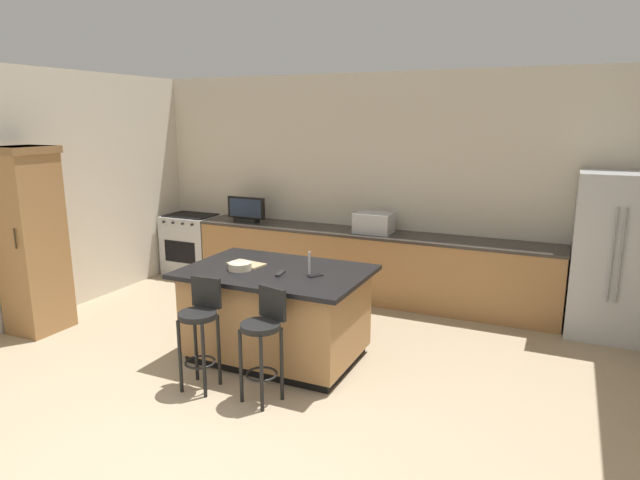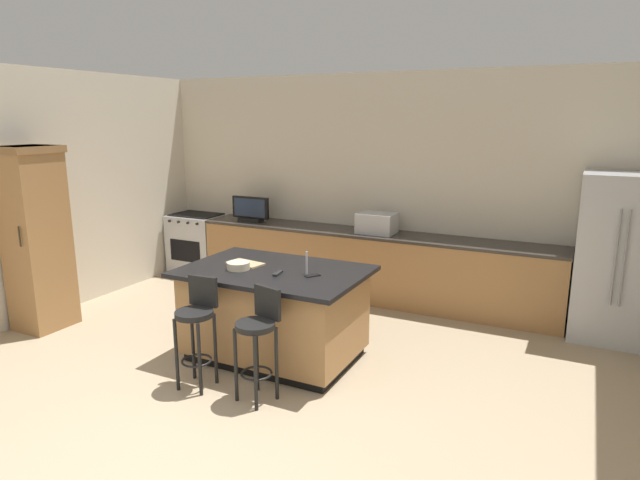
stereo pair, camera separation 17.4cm
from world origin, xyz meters
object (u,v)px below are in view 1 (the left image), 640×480
Objects in this scene: cell_phone at (315,276)px; bar_stool_left at (200,324)px; kitchen_island at (276,313)px; tv_monitor at (246,210)px; microwave at (374,223)px; fruit_bowl at (240,266)px; cabinet_tower at (31,237)px; cutting_board at (246,264)px; bar_stool_right at (263,335)px; range_oven at (192,244)px; refrigerator at (613,256)px; tv_remote at (280,273)px.

bar_stool_left is at bearing -102.68° from cell_phone.
kitchen_island is 2.72m from tv_monitor.
microwave is 2.36m from fruit_bowl.
cabinet_tower is 2.59m from bar_stool_left.
fruit_bowl is at bearing 7.28° from cabinet_tower.
bar_stool_left is at bearing -86.85° from cutting_board.
kitchen_island is 0.85m from bar_stool_right.
fruit_bowl is (-0.63, 0.63, 0.37)m from bar_stool_right.
cutting_board is (2.32, -2.10, 0.47)m from range_oven.
cabinet_tower is 2.08× the size of bar_stool_left.
refrigerator is at bearing 30.76° from cutting_board.
tv_remote is at bearing 54.47° from bar_stool_left.
bar_stool_left is at bearing -89.69° from fruit_bowl.
refrigerator reaches higher than microwave.
kitchen_island is at bearing -51.65° from tv_monitor.
bar_stool_right reaches higher than range_oven.
cell_phone is 0.40× the size of cutting_board.
cabinet_tower is 9.23× the size of fruit_bowl.
microwave is at bearing 104.51° from bar_stool_right.
tv_remote reaches higher than cell_phone.
refrigerator is 3.35m from cell_phone.
range_oven is (-2.68, 2.13, -0.01)m from kitchen_island.
range_oven is at bearing -179.98° from microwave.
refrigerator is (3.06, 2.06, 0.44)m from kitchen_island.
range_oven is at bearing 125.26° from bar_stool_left.
microwave reaches higher than cutting_board.
cabinet_tower is 4.35× the size of microwave.
cell_phone is (0.16, -2.16, -0.11)m from microwave.
cabinet_tower is 3.52× the size of tv_monitor.
cabinet_tower is at bearing 168.66° from bar_stool_left.
fruit_bowl is 1.51× the size of cell_phone.
fruit_bowl is 0.61× the size of cutting_board.
refrigerator is 0.87× the size of cabinet_tower.
fruit_bowl is at bearing 174.31° from tv_remote.
kitchen_island is 11.96× the size of cell_phone.
fruit_bowl reaches higher than tv_remote.
cell_phone is at bearing 8.85° from fruit_bowl.
cell_phone is (2.09, -2.11, -0.15)m from tv_monitor.
bar_stool_left is at bearing -101.31° from microwave.
cabinet_tower reaches higher than bar_stool_left.
cell_phone is (3.28, 0.44, -0.16)m from cabinet_tower.
tv_monitor is 3.96× the size of cell_phone.
fruit_bowl is 0.44m from tv_remote.
cutting_board is at bearing -42.06° from range_oven.
cabinet_tower is 2.53m from cutting_board.
bar_stool_left reaches higher than bar_stool_right.
cabinet_tower is 3.31m from cell_phone.
microwave is 0.48× the size of bar_stool_left.
tv_monitor is at bearing 64.98° from cabinet_tower.
range_oven is 5.49× the size of tv_remote.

